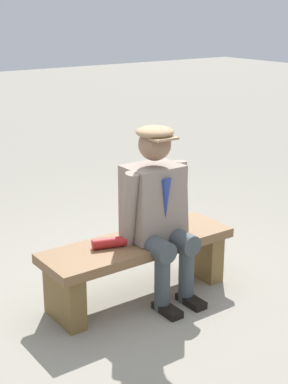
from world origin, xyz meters
name	(u,v)px	position (x,y,z in m)	size (l,w,h in m)	color
ground_plane	(138,296)	(0.00, 0.00, 0.00)	(30.00, 30.00, 0.00)	gray
bench	(138,257)	(0.00, 0.00, 0.31)	(1.43, 0.45, 0.44)	brown
seated_man	(157,207)	(-0.13, 0.06, 0.68)	(0.56, 0.58, 1.25)	gray
rolled_magazine	(109,243)	(0.23, -0.01, 0.47)	(0.07, 0.07, 0.24)	#B21E1E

